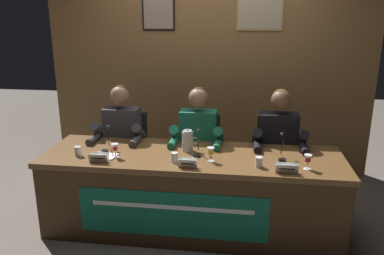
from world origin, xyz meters
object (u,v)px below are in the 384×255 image
Objects in this scene: chair_center at (199,159)px; panelist_left at (120,137)px; juice_glass_left at (115,148)px; juice_glass_right at (308,159)px; nameplate_center at (188,163)px; chair_right at (275,163)px; microphone_center at (197,147)px; document_stack_left at (105,156)px; panelist_center at (197,140)px; nameplate_right at (287,168)px; water_cup_center at (175,158)px; microphone_left at (106,143)px; microphone_right at (282,151)px; juice_glass_center at (211,152)px; nameplate_left at (99,158)px; panelist_right at (279,144)px; water_pitcher_central at (188,141)px; water_cup_right at (259,163)px; chair_left at (127,156)px; conference_table at (190,183)px; water_cup_left at (78,152)px.

panelist_left is at bearing -165.74° from chair_center.
juice_glass_right is (1.62, -0.05, 0.00)m from juice_glass_left.
nameplate_center is 0.17× the size of chair_right.
microphone_center reaches higher than document_stack_left.
juice_glass_right is at bearing -77.48° from chair_right.
document_stack_left is at bearing -144.01° from panelist_center.
juice_glass_right is at bearing 29.91° from nameplate_right.
chair_center is 5.10× the size of nameplate_right.
document_stack_left is (-0.63, 0.05, -0.03)m from water_cup_center.
microphone_right is (1.57, -0.01, 0.00)m from microphone_left.
panelist_left reaches higher than juice_glass_center.
water_cup_center is at bearing -168.21° from microphone_right.
nameplate_left is 1.08× the size of nameplate_center.
microphone_center is at bearing -151.55° from panelist_right.
microphone_right is (1.54, 0.27, 0.03)m from nameplate_left.
microphone_center is 1.00× the size of microphone_right.
chair_right is 4.36× the size of water_pitcher_central.
chair_left is at bearing 149.60° from water_cup_right.
microphone_center is 1.74× the size of juice_glass_right.
chair_right is (1.58, 0.00, 0.00)m from chair_left.
juice_glass_center is 0.55× the size of document_stack_left.
juice_glass_center reaches higher than water_cup_center.
microphone_right reaches higher than water_cup_center.
conference_table is 12.31× the size of microphone_right.
juice_glass_right is (0.92, -0.20, 0.01)m from microphone_center.
panelist_center reaches higher than juice_glass_right.
panelist_right reaches higher than juice_glass_center.
nameplate_right is at bearing -15.00° from juice_glass_center.
document_stack_left is (-0.75, -0.55, 0.00)m from panelist_center.
water_cup_left is 1.28m from chair_center.
microphone_right reaches higher than chair_center.
panelist_right reaches higher than water_cup_center.
water_pitcher_central reaches higher than water_cup_left.
microphone_center is at bearing -140.90° from chair_right.
chair_right is 4.23× the size of microphone_right.
microphone_center reaches higher than nameplate_left.
juice_glass_left is (0.13, -0.55, 0.08)m from panelist_left.
juice_glass_left is 0.80× the size of nameplate_center.
water_cup_right is at bearing -8.68° from microphone_left.
microphone_right is at bearing -0.44° from microphone_left.
panelist_center is 5.91× the size of water_pitcher_central.
nameplate_left is at bearing -87.41° from panelist_left.
chair_center is 0.84m from juice_glass_center.
panelist_right reaches higher than conference_table.
juice_glass_right is at bearing -1.24° from water_cup_left.
panelist_left is 1.49m from water_cup_right.
juice_glass_right is at bearing -4.76° from juice_glass_center.
chair_left reaches higher than conference_table.
juice_glass_center is 1.02m from chair_right.
water_cup_center reaches higher than nameplate_center.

